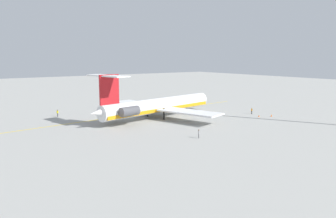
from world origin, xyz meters
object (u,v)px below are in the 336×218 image
at_px(ground_crew_starboard, 57,112).
at_px(safety_cone_tail, 271,115).
at_px(ground_crew_portside, 252,110).
at_px(safety_cone_nose, 159,101).
at_px(safety_cone_wingtip, 259,116).
at_px(ground_crew_near_tail, 156,101).
at_px(main_jetliner, 156,106).
at_px(ground_crew_near_nose, 199,133).

height_order(ground_crew_starboard, safety_cone_tail, ground_crew_starboard).
height_order(ground_crew_portside, safety_cone_nose, ground_crew_portside).
bearing_deg(safety_cone_wingtip, ground_crew_starboard, -36.08).
distance_m(ground_crew_near_tail, safety_cone_nose, 4.89).
bearing_deg(ground_crew_portside, ground_crew_near_tail, 104.49).
xyz_separation_m(main_jetliner, safety_cone_wingtip, (-22.25, 13.98, -2.83)).
bearing_deg(ground_crew_starboard, ground_crew_portside, -94.37).
relative_size(ground_crew_near_tail, safety_cone_nose, 3.24).
relative_size(main_jetliner, ground_crew_near_nose, 22.97).
bearing_deg(ground_crew_portside, ground_crew_starboard, 142.95).
distance_m(safety_cone_nose, safety_cone_tail, 39.61).
xyz_separation_m(ground_crew_near_nose, safety_cone_tail, (-29.92, -6.27, -0.80)).
distance_m(ground_crew_starboard, safety_cone_nose, 36.52).
xyz_separation_m(ground_crew_portside, safety_cone_nose, (7.51, -33.19, -0.78)).
xyz_separation_m(ground_crew_near_tail, ground_crew_starboard, (32.36, 3.52, -0.03)).
distance_m(main_jetliner, ground_crew_near_tail, 23.81).
xyz_separation_m(ground_crew_near_tail, safety_cone_wingtip, (-9.19, 33.79, -0.85)).
xyz_separation_m(safety_cone_wingtip, safety_cone_tail, (-2.98, 1.57, 0.00)).
height_order(main_jetliner, safety_cone_tail, main_jetliner).
xyz_separation_m(main_jetliner, ground_crew_near_nose, (4.69, 21.82, -2.03)).
xyz_separation_m(ground_crew_starboard, safety_cone_tail, (-44.52, 31.84, -0.83)).
bearing_deg(safety_cone_wingtip, ground_crew_portside, -115.19).
relative_size(main_jetliner, ground_crew_portside, 23.42).
distance_m(main_jetliner, safety_cone_nose, 28.57).
distance_m(ground_crew_near_nose, safety_cone_tail, 30.58).
bearing_deg(safety_cone_tail, safety_cone_nose, -77.38).
bearing_deg(ground_crew_near_tail, safety_cone_wingtip, -179.40).
relative_size(ground_crew_near_nose, safety_cone_wingtip, 3.08).
xyz_separation_m(main_jetliner, ground_crew_portside, (-24.08, 10.09, -2.05)).
bearing_deg(ground_crew_starboard, ground_crew_near_tail, -56.87).
relative_size(main_jetliner, safety_cone_tail, 70.77).
relative_size(main_jetliner, safety_cone_wingtip, 70.77).
bearing_deg(safety_cone_wingtip, ground_crew_near_tail, -74.79).
height_order(ground_crew_near_nose, ground_crew_near_tail, ground_crew_near_tail).
bearing_deg(ground_crew_starboard, safety_cone_tail, -98.64).
xyz_separation_m(ground_crew_starboard, safety_cone_wingtip, (-41.55, 30.27, -0.83)).
height_order(ground_crew_near_nose, ground_crew_portside, ground_crew_near_nose).
bearing_deg(main_jetliner, ground_crew_starboard, 129.52).
relative_size(ground_crew_starboard, safety_cone_wingtip, 3.16).
relative_size(ground_crew_near_nose, ground_crew_near_tail, 0.95).
xyz_separation_m(main_jetliner, ground_crew_near_tail, (-13.06, -19.80, -1.98)).
bearing_deg(ground_crew_portside, safety_cone_nose, 97.00).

